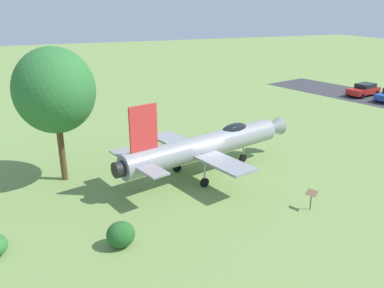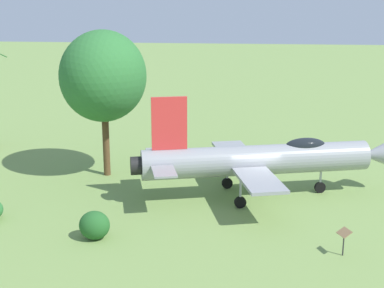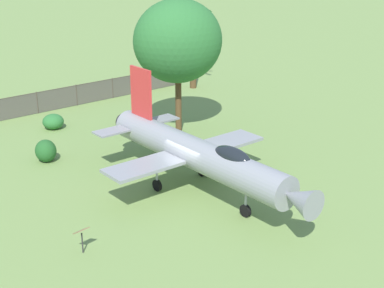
{
  "view_description": "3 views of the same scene",
  "coord_description": "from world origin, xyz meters",
  "px_view_note": "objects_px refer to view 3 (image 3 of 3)",
  "views": [
    {
      "loc": [
        22.17,
        -9.8,
        10.86
      ],
      "look_at": [
        -0.47,
        -0.72,
        2.12
      ],
      "focal_mm": 36.6,
      "sensor_mm": 36.0,
      "label": 1
    },
    {
      "loc": [
        27.9,
        -0.24,
        10.29
      ],
      "look_at": [
        -1.09,
        -3.53,
        2.5
      ],
      "focal_mm": 51.57,
      "sensor_mm": 36.0,
      "label": 2
    },
    {
      "loc": [
        10.57,
        23.81,
        12.22
      ],
      "look_at": [
        -0.13,
        -0.68,
        2.27
      ],
      "focal_mm": 53.06,
      "sensor_mm": 36.0,
      "label": 3
    }
  ],
  "objects_px": {
    "shrub_near_fence": "(53,122)",
    "shrub_by_tree": "(46,151)",
    "shade_tree": "(178,41)",
    "info_plaque": "(82,234)",
    "display_jet": "(200,155)",
    "palm_tree": "(193,44)"
  },
  "relations": [
    {
      "from": "info_plaque",
      "to": "display_jet",
      "type": "bearing_deg",
      "value": -154.08
    },
    {
      "from": "shrub_near_fence",
      "to": "shrub_by_tree",
      "type": "height_order",
      "value": "shrub_by_tree"
    },
    {
      "from": "shade_tree",
      "to": "palm_tree",
      "type": "xyz_separation_m",
      "value": [
        -5.36,
        -9.87,
        -2.25
      ]
    },
    {
      "from": "display_jet",
      "to": "shrub_by_tree",
      "type": "distance_m",
      "value": 9.76
    },
    {
      "from": "info_plaque",
      "to": "shrub_near_fence",
      "type": "bearing_deg",
      "value": -96.62
    },
    {
      "from": "palm_tree",
      "to": "info_plaque",
      "type": "distance_m",
      "value": 26.84
    },
    {
      "from": "palm_tree",
      "to": "display_jet",
      "type": "bearing_deg",
      "value": 67.22
    },
    {
      "from": "shade_tree",
      "to": "shrub_near_fence",
      "type": "relative_size",
      "value": 6.12
    },
    {
      "from": "shrub_near_fence",
      "to": "shade_tree",
      "type": "bearing_deg",
      "value": 153.0
    },
    {
      "from": "shrub_near_fence",
      "to": "info_plaque",
      "type": "height_order",
      "value": "info_plaque"
    },
    {
      "from": "shrub_by_tree",
      "to": "shade_tree",
      "type": "bearing_deg",
      "value": -168.45
    },
    {
      "from": "shrub_by_tree",
      "to": "info_plaque",
      "type": "distance_m",
      "value": 10.61
    },
    {
      "from": "display_jet",
      "to": "palm_tree",
      "type": "bearing_deg",
      "value": 141.49
    },
    {
      "from": "display_jet",
      "to": "shade_tree",
      "type": "xyz_separation_m",
      "value": [
        -2.63,
        -9.17,
        3.84
      ]
    },
    {
      "from": "shade_tree",
      "to": "shrub_near_fence",
      "type": "distance_m",
      "value": 9.95
    },
    {
      "from": "palm_tree",
      "to": "shrub_by_tree",
      "type": "height_order",
      "value": "palm_tree"
    },
    {
      "from": "shrub_near_fence",
      "to": "shrub_by_tree",
      "type": "bearing_deg",
      "value": 75.39
    },
    {
      "from": "display_jet",
      "to": "shrub_near_fence",
      "type": "distance_m",
      "value": 13.91
    },
    {
      "from": "palm_tree",
      "to": "shrub_near_fence",
      "type": "height_order",
      "value": "palm_tree"
    },
    {
      "from": "display_jet",
      "to": "shrub_near_fence",
      "type": "height_order",
      "value": "display_jet"
    },
    {
      "from": "shade_tree",
      "to": "palm_tree",
      "type": "height_order",
      "value": "shade_tree"
    },
    {
      "from": "shade_tree",
      "to": "info_plaque",
      "type": "relative_size",
      "value": 7.48
    }
  ]
}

